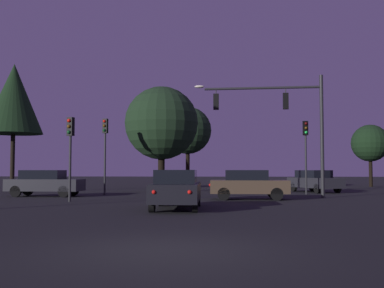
% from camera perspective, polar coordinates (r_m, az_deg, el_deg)
% --- Properties ---
extents(ground_plane, '(168.00, 168.00, 0.00)m').
position_cam_1_polar(ground_plane, '(33.47, 2.54, -5.78)').
color(ground_plane, black).
rests_on(ground_plane, ground).
extents(traffic_signal_mast_arm, '(7.12, 0.54, 6.76)m').
position_cam_1_polar(traffic_signal_mast_arm, '(26.74, 10.94, 3.61)').
color(traffic_signal_mast_arm, '#232326').
rests_on(traffic_signal_mast_arm, ground).
extents(traffic_light_corner_left, '(0.34, 0.37, 4.72)m').
position_cam_1_polar(traffic_light_corner_left, '(29.88, -10.44, 0.35)').
color(traffic_light_corner_left, '#232326').
rests_on(traffic_light_corner_left, ground).
extents(traffic_light_corner_right, '(0.33, 0.37, 4.63)m').
position_cam_1_polar(traffic_light_corner_right, '(30.71, 13.54, 0.17)').
color(traffic_light_corner_right, '#232326').
rests_on(traffic_light_corner_right, ground).
extents(traffic_light_median, '(0.35, 0.38, 4.07)m').
position_cam_1_polar(traffic_light_median, '(23.56, -14.46, 0.29)').
color(traffic_light_median, '#232326').
rests_on(traffic_light_median, ground).
extents(car_nearside_lane, '(1.92, 4.65, 1.52)m').
position_cam_1_polar(car_nearside_lane, '(18.46, -1.86, -5.39)').
color(car_nearside_lane, black).
rests_on(car_nearside_lane, ground).
extents(car_crossing_left, '(4.37, 1.79, 1.52)m').
position_cam_1_polar(car_crossing_left, '(28.79, -17.33, -4.47)').
color(car_crossing_left, '#232328').
rests_on(car_crossing_left, ground).
extents(car_crossing_right, '(4.11, 1.85, 1.52)m').
position_cam_1_polar(car_crossing_right, '(24.76, 6.82, -4.82)').
color(car_crossing_right, '#473828').
rests_on(car_crossing_right, ground).
extents(car_far_lane, '(3.42, 4.75, 1.52)m').
position_cam_1_polar(car_far_lane, '(33.89, 14.53, -4.30)').
color(car_far_lane, '#232328').
rests_on(car_far_lane, ground).
extents(tree_behind_sign, '(4.02, 4.02, 8.96)m').
position_cam_1_polar(tree_behind_sign, '(35.33, -20.67, 5.11)').
color(tree_behind_sign, black).
rests_on(tree_behind_sign, ground).
extents(tree_left_far, '(4.32, 4.32, 7.32)m').
position_cam_1_polar(tree_left_far, '(43.23, -0.52, 1.62)').
color(tree_left_far, black).
rests_on(tree_left_far, ground).
extents(tree_center_horizon, '(3.44, 3.44, 5.76)m').
position_cam_1_polar(tree_center_horizon, '(46.85, 20.66, 0.08)').
color(tree_center_horizon, black).
rests_on(tree_center_horizon, ground).
extents(tree_right_cluster, '(5.15, 5.15, 7.42)m').
position_cam_1_polar(tree_right_cluster, '(33.40, -3.69, 2.50)').
color(tree_right_cluster, black).
rests_on(tree_right_cluster, ground).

